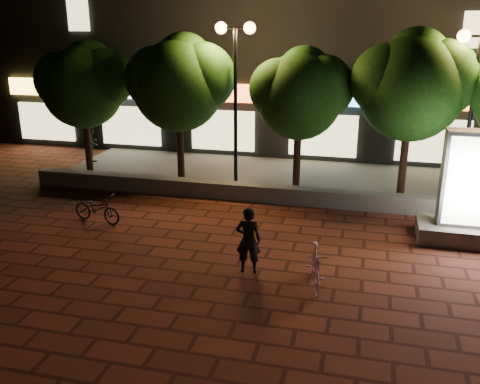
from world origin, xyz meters
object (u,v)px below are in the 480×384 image
(tree_left, at_px, (180,80))
(scooter_pink, at_px, (316,267))
(street_lamp_left, at_px, (235,63))
(pedestrian, at_px, (92,143))
(tree_far_left, at_px, (84,82))
(scooter_parked, at_px, (97,209))
(rider, at_px, (248,240))
(tree_right, at_px, (413,82))
(ad_kiosk, at_px, (476,198))
(street_lamp_right, at_px, (476,73))
(tree_mid, at_px, (301,91))

(tree_left, distance_m, scooter_pink, 8.92)
(tree_left, height_order, street_lamp_left, street_lamp_left)
(street_lamp_left, relative_size, pedestrian, 3.37)
(tree_far_left, xyz_separation_m, scooter_pink, (8.77, -6.54, -2.85))
(tree_far_left, height_order, scooter_parked, tree_far_left)
(street_lamp_left, height_order, rider, street_lamp_left)
(tree_left, relative_size, rider, 3.24)
(scooter_pink, bearing_deg, pedestrian, 130.73)
(tree_right, xyz_separation_m, scooter_pink, (-2.03, -6.54, -3.13))
(tree_far_left, xyz_separation_m, scooter_parked, (2.56, -4.31, -2.90))
(ad_kiosk, height_order, pedestrian, ad_kiosk)
(tree_far_left, bearing_deg, street_lamp_right, -1.21)
(tree_right, distance_m, street_lamp_left, 5.38)
(tree_left, height_order, ad_kiosk, tree_left)
(pedestrian, bearing_deg, tree_left, -111.31)
(street_lamp_right, bearing_deg, street_lamp_left, 180.00)
(street_lamp_left, bearing_deg, tree_right, 2.81)
(ad_kiosk, distance_m, scooter_parked, 9.84)
(tree_far_left, height_order, ad_kiosk, tree_far_left)
(street_lamp_left, bearing_deg, scooter_parked, -125.48)
(ad_kiosk, bearing_deg, tree_mid, 146.01)
(tree_right, height_order, ad_kiosk, tree_right)
(street_lamp_right, bearing_deg, pedestrian, 174.13)
(scooter_pink, bearing_deg, tree_right, 62.70)
(tree_far_left, bearing_deg, tree_mid, -0.00)
(tree_left, bearing_deg, street_lamp_right, -1.68)
(scooter_parked, bearing_deg, tree_left, -1.33)
(tree_right, distance_m, scooter_pink, 7.52)
(scooter_pink, bearing_deg, rider, 158.02)
(ad_kiosk, bearing_deg, tree_right, 114.96)
(tree_far_left, distance_m, tree_left, 3.51)
(tree_far_left, relative_size, tree_mid, 1.03)
(tree_mid, distance_m, tree_right, 3.32)
(rider, bearing_deg, tree_mid, -97.27)
(tree_mid, xyz_separation_m, rider, (-0.23, -6.22, -2.46))
(tree_far_left, relative_size, ad_kiosk, 1.64)
(street_lamp_left, bearing_deg, scooter_pink, -62.06)
(tree_right, xyz_separation_m, ad_kiosk, (1.51, -3.25, -2.43))
(rider, distance_m, pedestrian, 10.69)
(tree_far_left, relative_size, street_lamp_right, 0.93)
(scooter_parked, bearing_deg, pedestrian, 41.00)
(tree_left, xyz_separation_m, scooter_pink, (5.27, -6.54, -3.01))
(ad_kiosk, bearing_deg, street_lamp_left, 156.51)
(rider, bearing_deg, tree_right, -124.77)
(tree_mid, relative_size, pedestrian, 2.93)
(rider, bearing_deg, tree_left, -63.94)
(tree_mid, bearing_deg, ad_kiosk, -33.99)
(street_lamp_right, xyz_separation_m, scooter_parked, (-9.89, -4.05, -3.50))
(pedestrian, bearing_deg, ad_kiosk, -115.04)
(tree_mid, height_order, rider, tree_mid)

